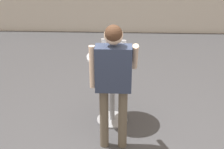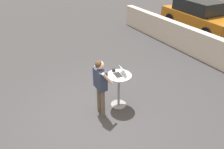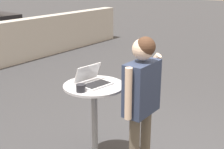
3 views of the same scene
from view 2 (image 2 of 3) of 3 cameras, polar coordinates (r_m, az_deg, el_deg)
The scene contains 7 objects.
ground_plane at distance 6.13m, azimuth -4.24°, elevation -10.49°, with size 50.00×50.00×0.00m, color #3D3D3F.
pavement_kerb at distance 9.04m, azimuth 27.28°, elevation 4.46°, with size 12.58×0.35×1.08m.
cafe_table at distance 6.06m, azimuth 1.80°, elevation -3.01°, with size 0.68×0.68×1.02m.
laptop at distance 5.85m, azimuth 2.02°, elevation 0.26°, with size 0.37×0.34×0.21m.
coffee_mug at distance 6.02m, azimuth 0.44°, elevation 1.16°, with size 0.13×0.10×0.08m.
standing_person at distance 5.59m, azimuth -3.09°, elevation -1.78°, with size 0.56×0.36×1.62m.
parked_car_further_down at distance 13.08m, azimuth 21.71°, elevation 14.30°, with size 4.47×2.06×1.56m.
Camera 2 is at (4.20, -1.92, 4.03)m, focal length 35.00 mm.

